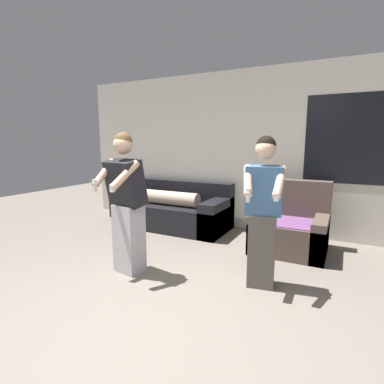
{
  "coord_description": "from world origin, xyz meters",
  "views": [
    {
      "loc": [
        1.4,
        -1.61,
        1.52
      ],
      "look_at": [
        -0.07,
        1.21,
        0.98
      ],
      "focal_mm": 28.0,
      "sensor_mm": 36.0,
      "label": 1
    }
  ],
  "objects_px": {
    "armchair": "(290,228)",
    "side_table": "(124,190)",
    "couch": "(174,211)",
    "person_right": "(263,212)",
    "person_left": "(126,204)"
  },
  "relations": [
    {
      "from": "side_table",
      "to": "person_right",
      "type": "xyz_separation_m",
      "value": [
        3.28,
        -1.69,
        0.26
      ]
    },
    {
      "from": "person_left",
      "to": "couch",
      "type": "bearing_deg",
      "value": 104.47
    },
    {
      "from": "armchair",
      "to": "person_right",
      "type": "relative_size",
      "value": 0.62
    },
    {
      "from": "armchair",
      "to": "side_table",
      "type": "xyz_separation_m",
      "value": [
        -3.36,
        0.43,
        0.24
      ]
    },
    {
      "from": "couch",
      "to": "person_right",
      "type": "height_order",
      "value": "person_right"
    },
    {
      "from": "armchair",
      "to": "side_table",
      "type": "distance_m",
      "value": 3.4
    },
    {
      "from": "couch",
      "to": "armchair",
      "type": "relative_size",
      "value": 1.99
    },
    {
      "from": "couch",
      "to": "armchair",
      "type": "bearing_deg",
      "value": -6.44
    },
    {
      "from": "couch",
      "to": "person_right",
      "type": "relative_size",
      "value": 1.24
    },
    {
      "from": "couch",
      "to": "armchair",
      "type": "distance_m",
      "value": 2.05
    },
    {
      "from": "couch",
      "to": "armchair",
      "type": "height_order",
      "value": "armchair"
    },
    {
      "from": "couch",
      "to": "side_table",
      "type": "distance_m",
      "value": 1.36
    },
    {
      "from": "couch",
      "to": "person_right",
      "type": "bearing_deg",
      "value": -37.28
    },
    {
      "from": "side_table",
      "to": "armchair",
      "type": "bearing_deg",
      "value": -7.35
    },
    {
      "from": "couch",
      "to": "side_table",
      "type": "relative_size",
      "value": 2.44
    }
  ]
}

